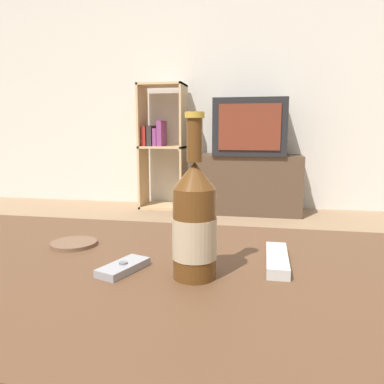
% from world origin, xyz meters
% --- Properties ---
extents(back_wall, '(8.00, 0.05, 2.60)m').
position_xyz_m(back_wall, '(0.00, 3.02, 1.30)').
color(back_wall, beige).
rests_on(back_wall, ground_plane).
extents(coffee_table, '(1.18, 0.68, 0.48)m').
position_xyz_m(coffee_table, '(0.00, 0.00, 0.41)').
color(coffee_table, brown).
rests_on(coffee_table, ground_plane).
extents(tv_stand, '(0.91, 0.42, 0.52)m').
position_xyz_m(tv_stand, '(0.09, 2.74, 0.26)').
color(tv_stand, '#4C3828').
rests_on(tv_stand, ground_plane).
extents(television, '(0.62, 0.48, 0.48)m').
position_xyz_m(television, '(0.09, 2.74, 0.76)').
color(television, black).
rests_on(television, tv_stand).
extents(bookshelf, '(0.42, 0.30, 1.16)m').
position_xyz_m(bookshelf, '(-0.75, 2.81, 0.61)').
color(bookshelf, tan).
rests_on(bookshelf, ground_plane).
extents(beer_bottle, '(0.08, 0.08, 0.28)m').
position_xyz_m(beer_bottle, '(0.10, -0.03, 0.58)').
color(beer_bottle, '#563314').
rests_on(beer_bottle, coffee_table).
extents(cell_phone, '(0.08, 0.11, 0.02)m').
position_xyz_m(cell_phone, '(-0.03, -0.03, 0.49)').
color(cell_phone, gray).
rests_on(cell_phone, coffee_table).
extents(remote_control, '(0.04, 0.16, 0.02)m').
position_xyz_m(remote_control, '(0.24, 0.06, 0.49)').
color(remote_control, beige).
rests_on(remote_control, coffee_table).
extents(coaster, '(0.10, 0.10, 0.01)m').
position_xyz_m(coaster, '(-0.20, 0.10, 0.48)').
color(coaster, brown).
rests_on(coaster, coffee_table).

